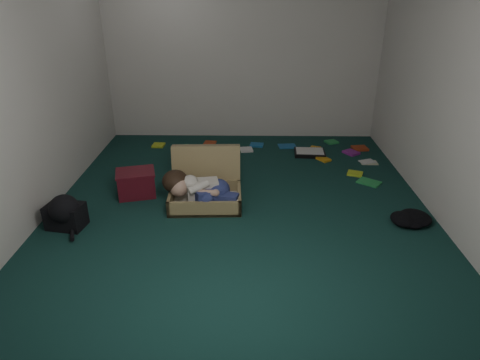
{
  "coord_description": "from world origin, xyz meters",
  "views": [
    {
      "loc": [
        0.07,
        -4.13,
        2.2
      ],
      "look_at": [
        0.0,
        -0.15,
        0.35
      ],
      "focal_mm": 32.0,
      "sensor_mm": 36.0,
      "label": 1
    }
  ],
  "objects": [
    {
      "name": "backpack",
      "position": [
        -1.7,
        -0.52,
        0.13
      ],
      "size": [
        0.49,
        0.42,
        0.26
      ],
      "primitive_type": null,
      "rotation": [
        0.0,
        0.0,
        -0.17
      ],
      "color": "black",
      "rests_on": "floor"
    },
    {
      "name": "wall_left",
      "position": [
        -2.0,
        0.0,
        1.3
      ],
      "size": [
        0.0,
        4.5,
        4.5
      ],
      "primitive_type": "plane",
      "rotation": [
        1.57,
        0.0,
        1.57
      ],
      "color": "white",
      "rests_on": "ground"
    },
    {
      "name": "book_scatter",
      "position": [
        0.7,
        1.5,
        0.01
      ],
      "size": [
        3.16,
        1.62,
        0.02
      ],
      "color": "#C5E127",
      "rests_on": "floor"
    },
    {
      "name": "suitcase",
      "position": [
        -0.38,
        0.1,
        0.17
      ],
      "size": [
        0.79,
        0.77,
        0.56
      ],
      "rotation": [
        0.0,
        0.0,
        0.04
      ],
      "color": "#9B8655",
      "rests_on": "floor"
    },
    {
      "name": "paper_tray",
      "position": [
        0.95,
        1.46,
        0.03
      ],
      "size": [
        0.43,
        0.34,
        0.06
      ],
      "rotation": [
        0.0,
        0.0,
        -0.06
      ],
      "color": "black",
      "rests_on": "floor"
    },
    {
      "name": "wall_right",
      "position": [
        2.0,
        0.0,
        1.3
      ],
      "size": [
        0.0,
        4.5,
        4.5
      ],
      "primitive_type": "plane",
      "rotation": [
        1.57,
        0.0,
        -1.57
      ],
      "color": "white",
      "rests_on": "ground"
    },
    {
      "name": "wall_back",
      "position": [
        0.0,
        2.25,
        1.3
      ],
      "size": [
        4.5,
        0.0,
        4.5
      ],
      "primitive_type": "plane",
      "rotation": [
        1.57,
        0.0,
        0.0
      ],
      "color": "white",
      "rests_on": "ground"
    },
    {
      "name": "maroon_bin",
      "position": [
        -1.17,
        0.18,
        0.15
      ],
      "size": [
        0.49,
        0.43,
        0.29
      ],
      "rotation": [
        0.0,
        0.0,
        0.26
      ],
      "color": "#5B121E",
      "rests_on": "floor"
    },
    {
      "name": "person",
      "position": [
        -0.43,
        -0.09,
        0.21
      ],
      "size": [
        0.83,
        0.39,
        0.35
      ],
      "rotation": [
        0.0,
        0.0,
        0.04
      ],
      "color": "silver",
      "rests_on": "suitcase"
    },
    {
      "name": "wall_front",
      "position": [
        0.0,
        -2.25,
        1.3
      ],
      "size": [
        4.5,
        0.0,
        4.5
      ],
      "primitive_type": "plane",
      "rotation": [
        -1.57,
        0.0,
        0.0
      ],
      "color": "white",
      "rests_on": "ground"
    },
    {
      "name": "floor",
      "position": [
        0.0,
        0.0,
        0.0
      ],
      "size": [
        4.5,
        4.5,
        0.0
      ],
      "primitive_type": "plane",
      "color": "#133632",
      "rests_on": "ground"
    },
    {
      "name": "clothing_pile",
      "position": [
        1.7,
        -0.35,
        0.06
      ],
      "size": [
        0.44,
        0.39,
        0.12
      ],
      "primitive_type": null,
      "rotation": [
        0.0,
        0.0,
        -0.19
      ],
      "color": "black",
      "rests_on": "floor"
    }
  ]
}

